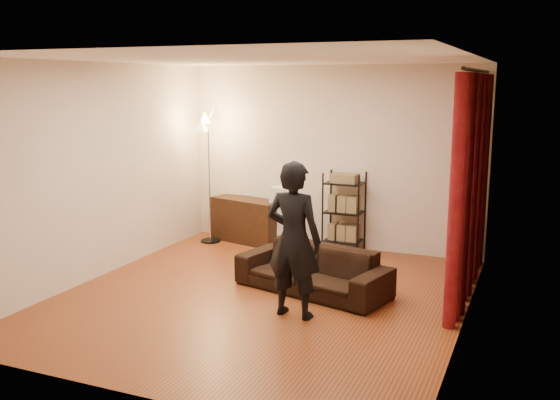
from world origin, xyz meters
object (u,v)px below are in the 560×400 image
at_px(sofa, 313,270).
at_px(floor_lamp, 209,178).
at_px(person, 294,240).
at_px(media_cabinet, 248,220).
at_px(wire_shelf, 344,212).
at_px(storage_boxes, 284,216).

bearing_deg(sofa, floor_lamp, 159.60).
relative_size(sofa, floor_lamp, 0.91).
bearing_deg(floor_lamp, person, -45.57).
height_order(person, media_cabinet, person).
height_order(person, floor_lamp, floor_lamp).
xyz_separation_m(person, wire_shelf, (-0.28, 2.68, -0.25)).
xyz_separation_m(sofa, storage_boxes, (-1.12, 1.81, 0.19)).
height_order(storage_boxes, wire_shelf, wire_shelf).
bearing_deg(media_cabinet, floor_lamp, -141.42).
bearing_deg(media_cabinet, wire_shelf, 16.52).
distance_m(sofa, wire_shelf, 1.90).
xyz_separation_m(person, media_cabinet, (-1.81, 2.63, -0.50)).
bearing_deg(floor_lamp, sofa, -34.89).
relative_size(person, storage_boxes, 1.84).
relative_size(storage_boxes, floor_lamp, 0.45).
height_order(media_cabinet, wire_shelf, wire_shelf).
bearing_deg(person, sofa, -79.98).
xyz_separation_m(media_cabinet, wire_shelf, (1.54, 0.05, 0.25)).
xyz_separation_m(media_cabinet, storage_boxes, (0.61, -0.01, 0.12)).
bearing_deg(media_cabinet, storage_boxes, 14.19).
xyz_separation_m(storage_boxes, wire_shelf, (0.93, 0.06, 0.13)).
relative_size(person, floor_lamp, 0.82).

